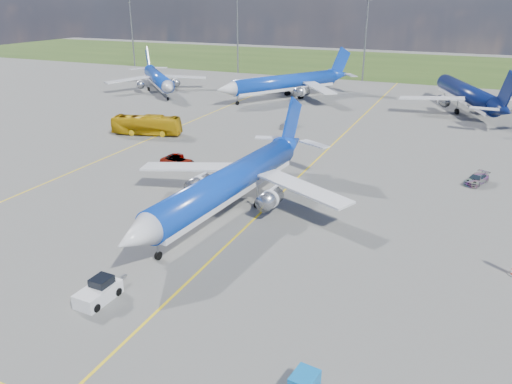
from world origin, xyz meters
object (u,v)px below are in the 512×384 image
at_px(bg_jet_nnw, 285,98).
at_px(service_car_a, 171,159).
at_px(bg_jet_n, 464,111).
at_px(uld_container, 304,384).
at_px(baggage_tug_c, 289,124).
at_px(apron_bus, 147,125).
at_px(service_car_c, 477,179).
at_px(pushback_tug, 99,292).
at_px(main_airliner, 230,211).
at_px(bg_jet_nw, 159,92).
at_px(service_car_b, 178,161).

distance_m(bg_jet_nnw, service_car_a, 53.71).
height_order(bg_jet_n, uld_container, bg_jet_n).
xyz_separation_m(uld_container, baggage_tug_c, (-24.20, 63.37, -0.19)).
height_order(apron_bus, service_car_c, apron_bus).
bearing_deg(pushback_tug, baggage_tug_c, 97.50).
bearing_deg(main_airliner, pushback_tug, -90.01).
bearing_deg(bg_jet_n, baggage_tug_c, 21.44).
xyz_separation_m(bg_jet_nnw, bg_jet_n, (40.26, 2.07, 0.00)).
bearing_deg(uld_container, bg_jet_nw, 136.06).
relative_size(bg_jet_n, service_car_c, 9.00).
relative_size(bg_jet_nw, service_car_a, 8.78).
xyz_separation_m(main_airliner, apron_bus, (-28.66, 24.53, 1.72)).
bearing_deg(apron_bus, service_car_b, -146.86).
height_order(bg_jet_n, service_car_b, bg_jet_n).
xyz_separation_m(bg_jet_nw, bg_jet_nnw, (32.87, 4.81, 0.00)).
height_order(main_airliner, service_car_a, main_airliner).
distance_m(main_airliner, service_car_b, 18.26).
bearing_deg(service_car_b, apron_bus, 54.68).
height_order(bg_jet_nw, bg_jet_n, bg_jet_n).
bearing_deg(uld_container, apron_bus, 140.89).
height_order(bg_jet_n, service_car_a, bg_jet_n).
bearing_deg(uld_container, baggage_tug_c, 118.32).
height_order(bg_jet_nnw, service_car_a, bg_jet_nnw).
distance_m(service_car_b, baggage_tug_c, 29.12).
xyz_separation_m(bg_jet_n, service_car_a, (-38.08, -55.73, 0.71)).
bearing_deg(apron_bus, pushback_tug, -164.16).
height_order(service_car_a, service_car_b, service_car_b).
distance_m(bg_jet_nw, baggage_tug_c, 48.25).
bearing_deg(bg_jet_nw, bg_jet_nnw, -35.31).
height_order(pushback_tug, baggage_tug_c, pushback_tug).
bearing_deg(service_car_a, bg_jet_nw, 134.11).
xyz_separation_m(main_airliner, uld_container, (16.89, -23.52, 0.73)).
bearing_deg(baggage_tug_c, bg_jet_n, 47.06).
height_order(uld_container, service_car_b, uld_container).
xyz_separation_m(pushback_tug, baggage_tug_c, (-5.57, 60.24, -0.19)).
distance_m(bg_jet_nnw, apron_bus, 42.72).
distance_m(uld_container, service_car_a, 48.25).
xyz_separation_m(bg_jet_n, main_airliner, (-22.46, -67.88, 0.00)).
xyz_separation_m(service_car_a, baggage_tug_c, (8.31, 27.71, -0.17)).
xyz_separation_m(uld_container, service_car_c, (8.96, 44.60, -0.07)).
xyz_separation_m(bg_jet_nw, service_car_c, (76.52, -39.92, 0.66)).
relative_size(main_airliner, service_car_b, 7.38).
distance_m(pushback_tug, baggage_tug_c, 60.49).
bearing_deg(bg_jet_nnw, bg_jet_nw, -140.13).
bearing_deg(bg_jet_nw, pushback_tug, -102.61).
relative_size(uld_container, baggage_tug_c, 0.35).
bearing_deg(bg_jet_n, main_airliner, 49.86).
xyz_separation_m(bg_jet_nnw, service_car_a, (2.19, -53.66, 0.71)).
relative_size(main_airliner, uld_container, 21.11).
distance_m(main_airliner, pushback_tug, 20.47).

